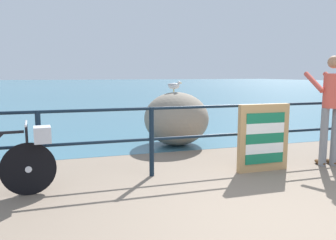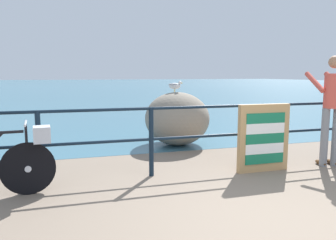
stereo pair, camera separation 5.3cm
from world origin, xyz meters
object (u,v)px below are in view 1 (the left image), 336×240
object	(u,v)px
breakwater_boulder_main	(176,119)
seagull	(174,85)
person_at_railing	(331,105)
folded_deckchair_stack	(263,138)

from	to	relation	value
breakwater_boulder_main	seagull	xyz separation A→B (m)	(-0.02, 0.09, 0.70)
breakwater_boulder_main	seagull	bearing A→B (deg)	104.20
person_at_railing	breakwater_boulder_main	xyz separation A→B (m)	(-1.87, 2.27, -0.43)
person_at_railing	breakwater_boulder_main	world-z (taller)	person_at_railing
folded_deckchair_stack	seagull	size ratio (longest dim) A/B	3.43
person_at_railing	folded_deckchair_stack	world-z (taller)	person_at_railing
folded_deckchair_stack	breakwater_boulder_main	distance (m)	2.33
seagull	breakwater_boulder_main	bearing A→B (deg)	-35.87
person_at_railing	breakwater_boulder_main	bearing A→B (deg)	47.03
folded_deckchair_stack	seagull	world-z (taller)	seagull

